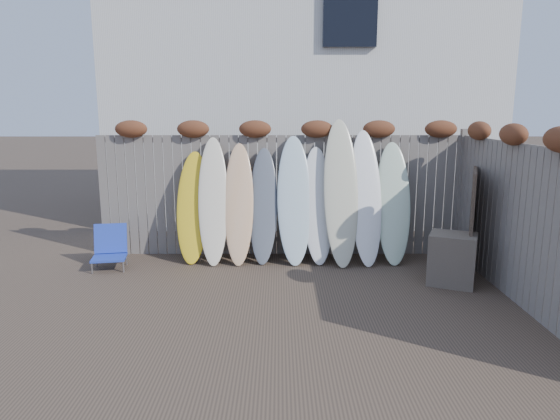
{
  "coord_description": "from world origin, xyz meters",
  "views": [
    {
      "loc": [
        -0.01,
        -5.78,
        2.41
      ],
      "look_at": [
        0.0,
        1.2,
        1.0
      ],
      "focal_mm": 32.0,
      "sensor_mm": 36.0,
      "label": 1
    }
  ],
  "objects_px": {
    "beach_chair": "(110,248)",
    "wooden_crate": "(452,259)",
    "lattice_panel": "(471,224)",
    "surfboard_0": "(193,207)"
  },
  "relations": [
    {
      "from": "beach_chair",
      "to": "wooden_crate",
      "type": "distance_m",
      "value": 5.1
    },
    {
      "from": "wooden_crate",
      "to": "surfboard_0",
      "type": "height_order",
      "value": "surfboard_0"
    },
    {
      "from": "surfboard_0",
      "to": "wooden_crate",
      "type": "bearing_deg",
      "value": -13.79
    },
    {
      "from": "surfboard_0",
      "to": "beach_chair",
      "type": "bearing_deg",
      "value": -161.16
    },
    {
      "from": "beach_chair",
      "to": "wooden_crate",
      "type": "bearing_deg",
      "value": -8.74
    },
    {
      "from": "lattice_panel",
      "to": "surfboard_0",
      "type": "relative_size",
      "value": 0.86
    },
    {
      "from": "lattice_panel",
      "to": "wooden_crate",
      "type": "bearing_deg",
      "value": -115.21
    },
    {
      "from": "lattice_panel",
      "to": "beach_chair",
      "type": "bearing_deg",
      "value": -163.52
    },
    {
      "from": "beach_chair",
      "to": "surfboard_0",
      "type": "bearing_deg",
      "value": 16.01
    },
    {
      "from": "wooden_crate",
      "to": "beach_chair",
      "type": "bearing_deg",
      "value": 171.26
    }
  ]
}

